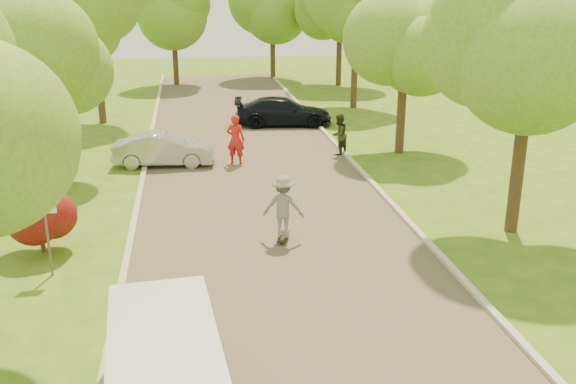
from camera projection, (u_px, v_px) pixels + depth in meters
ground at (314, 341)px, 12.93m from camera, size 100.00×100.00×0.00m
road at (266, 208)px, 20.43m from camera, size 8.00×60.00×0.01m
curb_left at (136, 213)px, 19.82m from camera, size 0.18×60.00×0.12m
curb_right at (388, 200)px, 21.01m from camera, size 0.18×60.00×0.12m
street_sign at (45, 216)px, 15.33m from camera, size 0.55×0.06×2.17m
red_shrub at (39, 214)px, 16.81m from camera, size 1.70×1.70×1.95m
tree_l_midb at (50, 52)px, 21.73m from camera, size 4.30×4.20×6.62m
tree_l_far at (97, 11)px, 30.89m from camera, size 4.92×4.80×7.79m
tree_r_mida at (541, 35)px, 16.91m from camera, size 5.13×5.00×7.95m
tree_r_midb at (410, 34)px, 25.49m from camera, size 4.51×4.40×7.01m
tree_r_far at (361, 1)px, 34.65m from camera, size 5.33×5.20×8.34m
tree_bg_a at (73, 8)px, 38.08m from camera, size 5.12×5.00×7.72m
tree_bg_b at (344, 1)px, 42.39m from camera, size 5.12×5.00×7.95m
tree_bg_c at (176, 9)px, 42.81m from camera, size 4.92×4.80×7.33m
tree_bg_d at (276, 3)px, 45.62m from camera, size 5.12×5.00×7.72m
minivan at (166, 383)px, 10.14m from camera, size 2.09×4.55×1.65m
silver_sedan at (164, 149)px, 24.96m from camera, size 3.99×1.70×1.28m
dark_sedan at (283, 112)px, 31.81m from camera, size 4.97×2.47×1.39m
longboard at (283, 237)px, 17.92m from camera, size 0.50×0.94×0.11m
skateboarder at (283, 206)px, 17.63m from camera, size 1.28×0.95×1.77m
person_striped at (236, 140)px, 25.02m from camera, size 0.85×0.71×1.98m
person_olive at (339, 135)px, 26.42m from camera, size 1.04×1.04×1.70m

